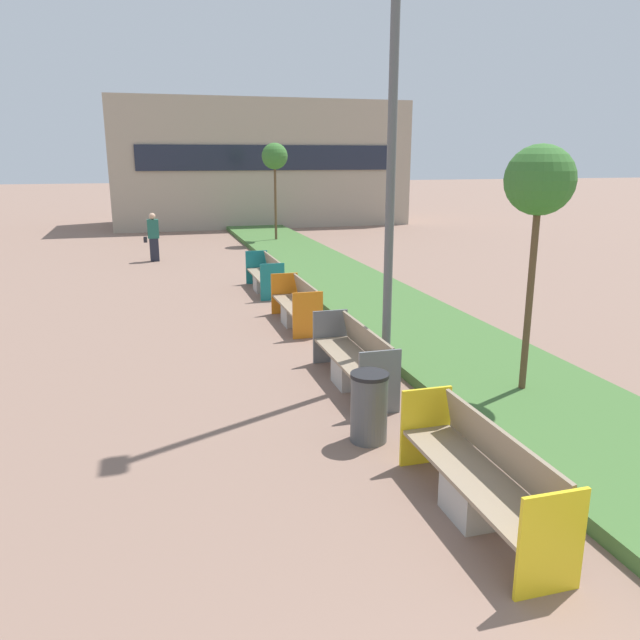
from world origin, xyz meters
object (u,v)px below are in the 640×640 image
at_px(bench_grey_frame, 354,362).
at_px(litter_bin, 369,407).
at_px(bench_yellow_frame, 480,482).
at_px(pedestrian_walking, 153,237).
at_px(bench_teal_frame, 266,278).
at_px(street_lamp_post, 394,61).
at_px(bench_orange_frame, 297,308).
at_px(sapling_tree_near, 540,184).
at_px(sapling_tree_far, 275,157).

bearing_deg(bench_grey_frame, litter_bin, -103.57).
xyz_separation_m(bench_yellow_frame, pedestrian_walking, (-2.77, 17.28, 0.46)).
distance_m(bench_teal_frame, street_lamp_post, 8.52).
bearing_deg(bench_grey_frame, bench_orange_frame, 90.05).
distance_m(street_lamp_post, sapling_tree_near, 2.76).
distance_m(bench_orange_frame, pedestrian_walking, 9.96).
height_order(bench_grey_frame, street_lamp_post, street_lamp_post).
xyz_separation_m(bench_teal_frame, street_lamp_post, (0.61, -7.21, 4.49)).
height_order(bench_grey_frame, bench_teal_frame, same).
bearing_deg(sapling_tree_far, litter_bin, -98.22).
distance_m(bench_grey_frame, pedestrian_walking, 13.67).
bearing_deg(litter_bin, pedestrian_walking, 98.54).
bearing_deg(litter_bin, bench_orange_frame, 85.37).
distance_m(bench_grey_frame, street_lamp_post, 4.53).
distance_m(bench_orange_frame, sapling_tree_far, 13.39).
xyz_separation_m(street_lamp_post, sapling_tree_far, (1.61, 16.46, -1.38)).
distance_m(street_lamp_post, sapling_tree_far, 16.59).
relative_size(bench_yellow_frame, sapling_tree_far, 0.60).
bearing_deg(litter_bin, bench_yellow_frame, -76.37).
distance_m(bench_orange_frame, street_lamp_post, 5.81).
xyz_separation_m(bench_orange_frame, sapling_tree_near, (2.22, -5.08, 2.79)).
bearing_deg(bench_orange_frame, street_lamp_post, -80.43).
height_order(bench_orange_frame, litter_bin, bench_orange_frame).
bearing_deg(pedestrian_walking, sapling_tree_far, 33.25).
distance_m(bench_grey_frame, bench_teal_frame, 7.41).
bearing_deg(street_lamp_post, pedestrian_walking, 104.39).
distance_m(bench_yellow_frame, litter_bin, 2.00).
xyz_separation_m(litter_bin, pedestrian_walking, (-2.30, 15.33, 0.38)).
height_order(bench_orange_frame, sapling_tree_far, sapling_tree_far).
bearing_deg(sapling_tree_near, bench_orange_frame, 113.64).
bearing_deg(litter_bin, street_lamp_post, 63.36).
bearing_deg(bench_teal_frame, litter_bin, -92.87).
bearing_deg(bench_yellow_frame, sapling_tree_near, 50.03).
relative_size(bench_orange_frame, pedestrian_walking, 1.31).
bearing_deg(litter_bin, sapling_tree_far, 81.78).
height_order(bench_yellow_frame, bench_teal_frame, same).
height_order(bench_teal_frame, litter_bin, bench_teal_frame).
relative_size(street_lamp_post, sapling_tree_near, 2.42).
xyz_separation_m(litter_bin, sapling_tree_near, (2.69, 0.70, 2.70)).
bearing_deg(bench_orange_frame, litter_bin, -94.63).
height_order(bench_orange_frame, bench_teal_frame, same).
distance_m(bench_teal_frame, sapling_tree_far, 10.00).
height_order(bench_orange_frame, sapling_tree_near, sapling_tree_near).
bearing_deg(litter_bin, bench_grey_frame, 76.43).
height_order(bench_teal_frame, sapling_tree_far, sapling_tree_far).
xyz_separation_m(bench_yellow_frame, street_lamp_post, (0.61, 4.09, 4.49)).
xyz_separation_m(street_lamp_post, sapling_tree_near, (1.61, -1.45, -1.71)).
bearing_deg(bench_teal_frame, sapling_tree_far, 76.50).
bearing_deg(bench_teal_frame, pedestrian_walking, 114.91).
bearing_deg(bench_orange_frame, bench_grey_frame, -89.95).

